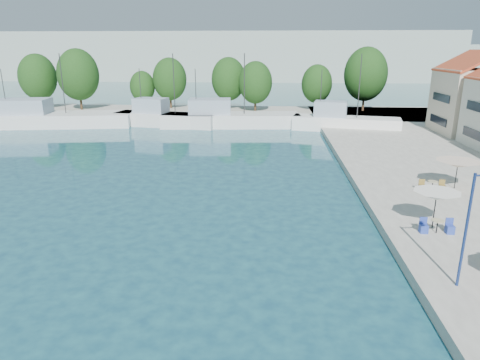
# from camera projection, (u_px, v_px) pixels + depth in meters

# --- Properties ---
(quay_far) EXTENTS (90.00, 16.00, 0.60)m
(quay_far) POSITION_uv_depth(u_px,v_px,m) (225.00, 114.00, 69.32)
(quay_far) COLOR #99958B
(quay_far) RESTS_ON ground
(hill_west) EXTENTS (180.00, 40.00, 16.00)m
(hill_west) POSITION_uv_depth(u_px,v_px,m) (192.00, 56.00, 157.32)
(hill_west) COLOR #97A59A
(hill_west) RESTS_ON ground
(hill_east) EXTENTS (140.00, 40.00, 12.00)m
(hill_east) POSITION_uv_depth(u_px,v_px,m) (373.00, 61.00, 172.08)
(hill_east) COLOR #97A59A
(hill_east) RESTS_ON ground
(building_06) EXTENTS (9.00, 8.80, 10.20)m
(building_06) POSITION_uv_depth(u_px,v_px,m) (480.00, 92.00, 50.30)
(building_06) COLOR beige
(building_06) RESTS_ON quay_right
(trawler_01) EXTENTS (23.01, 9.32, 10.20)m
(trawler_01) POSITION_uv_depth(u_px,v_px,m) (46.00, 119.00, 59.51)
(trawler_01) COLOR silver
(trawler_01) RESTS_ON ground
(trawler_02) EXTENTS (14.98, 6.43, 10.20)m
(trawler_02) POSITION_uv_depth(u_px,v_px,m) (163.00, 118.00, 59.82)
(trawler_02) COLOR silver
(trawler_02) RESTS_ON ground
(trawler_03) EXTENTS (19.30, 6.60, 10.20)m
(trawler_03) POSITION_uv_depth(u_px,v_px,m) (227.00, 119.00, 59.33)
(trawler_03) COLOR silver
(trawler_03) RESTS_ON ground
(trawler_04) EXTENTS (14.18, 6.26, 10.20)m
(trawler_04) POSITION_uv_depth(u_px,v_px,m) (343.00, 122.00, 56.32)
(trawler_04) COLOR white
(trawler_04) RESTS_ON ground
(tree_01) EXTENTS (6.14, 6.14, 9.09)m
(tree_01) POSITION_uv_depth(u_px,v_px,m) (38.00, 77.00, 71.85)
(tree_01) COLOR #3F2B19
(tree_01) RESTS_ON quay_far
(tree_02) EXTENTS (6.70, 6.70, 9.92)m
(tree_02) POSITION_uv_depth(u_px,v_px,m) (78.00, 75.00, 70.30)
(tree_02) COLOR #3F2B19
(tree_02) RESTS_ON quay_far
(tree_03) EXTENTS (4.23, 4.23, 6.26)m
(tree_03) POSITION_uv_depth(u_px,v_px,m) (142.00, 87.00, 73.03)
(tree_03) COLOR #3F2B19
(tree_03) RESTS_ON quay_far
(tree_04) EXTENTS (5.70, 5.70, 8.44)m
(tree_04) POSITION_uv_depth(u_px,v_px,m) (170.00, 79.00, 72.50)
(tree_04) COLOR #3F2B19
(tree_04) RESTS_ON quay_far
(tree_05) EXTENTS (5.76, 5.76, 8.53)m
(tree_05) POSITION_uv_depth(u_px,v_px,m) (229.00, 79.00, 71.79)
(tree_05) COLOR #3F2B19
(tree_05) RESTS_ON quay_far
(tree_06) EXTENTS (5.39, 5.39, 7.97)m
(tree_06) POSITION_uv_depth(u_px,v_px,m) (255.00, 83.00, 68.60)
(tree_06) COLOR #3F2B19
(tree_06) RESTS_ON quay_far
(tree_07) EXTENTS (5.01, 5.01, 7.41)m
(tree_07) POSITION_uv_depth(u_px,v_px,m) (317.00, 84.00, 70.27)
(tree_07) COLOR #3F2B19
(tree_07) RESTS_ON quay_far
(tree_08) EXTENTS (6.88, 6.88, 10.18)m
(tree_08) POSITION_uv_depth(u_px,v_px,m) (366.00, 74.00, 68.89)
(tree_08) COLOR #3F2B19
(tree_08) RESTS_ON quay_far
(umbrella_white) EXTENTS (2.59, 2.59, 2.16)m
(umbrella_white) POSITION_uv_depth(u_px,v_px,m) (437.00, 196.00, 23.68)
(umbrella_white) COLOR black
(umbrella_white) RESTS_ON quay_right
(umbrella_cream) EXTENTS (3.18, 3.18, 2.07)m
(umbrella_cream) POSITION_uv_depth(u_px,v_px,m) (458.00, 164.00, 30.55)
(umbrella_cream) COLOR black
(umbrella_cream) RESTS_ON quay_right
(cafe_table_02) EXTENTS (1.82, 0.70, 0.76)m
(cafe_table_02) POSITION_uv_depth(u_px,v_px,m) (437.00, 228.00, 23.42)
(cafe_table_02) COLOR black
(cafe_table_02) RESTS_ON quay_right
(cafe_table_03) EXTENTS (1.82, 0.70, 0.76)m
(cafe_table_03) POSITION_uv_depth(u_px,v_px,m) (432.00, 188.00, 30.32)
(cafe_table_03) COLOR black
(cafe_table_03) RESTS_ON quay_right
(street_lamp) EXTENTS (1.03, 0.37, 5.03)m
(street_lamp) POSITION_uv_depth(u_px,v_px,m) (477.00, 209.00, 17.29)
(street_lamp) COLOR navy
(street_lamp) RESTS_ON quay_right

